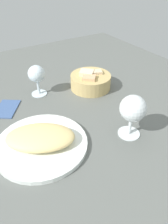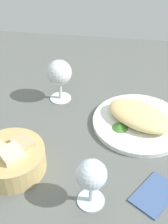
{
  "view_description": "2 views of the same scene",
  "coord_description": "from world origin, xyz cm",
  "px_view_note": "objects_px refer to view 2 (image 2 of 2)",
  "views": [
    {
      "loc": [
        -24.46,
        -54.84,
        43.85
      ],
      "look_at": [
        4.35,
        -8.78,
        3.7
      ],
      "focal_mm": 33.76,
      "sensor_mm": 36.0,
      "label": 1
    },
    {
      "loc": [
        -5.49,
        52.73,
        54.64
      ],
      "look_at": [
        3.66,
        -10.97,
        3.61
      ],
      "focal_mm": 46.75,
      "sensor_mm": 36.0,
      "label": 2
    }
  ],
  "objects_px": {
    "plate": "(139,123)",
    "bread_basket": "(12,158)",
    "wine_glass_near": "(59,74)",
    "wine_glass_far": "(91,177)",
    "folded_napkin": "(155,193)"
  },
  "relations": [
    {
      "from": "wine_glass_far",
      "to": "bread_basket",
      "type": "bearing_deg",
      "value": -18.72
    },
    {
      "from": "plate",
      "to": "wine_glass_near",
      "type": "distance_m",
      "value": 0.28
    },
    {
      "from": "plate",
      "to": "bread_basket",
      "type": "height_order",
      "value": "bread_basket"
    },
    {
      "from": "plate",
      "to": "wine_glass_far",
      "type": "xyz_separation_m",
      "value": [
        0.1,
        0.27,
        0.07
      ]
    },
    {
      "from": "bread_basket",
      "to": "wine_glass_far",
      "type": "bearing_deg",
      "value": 161.28
    },
    {
      "from": "wine_glass_near",
      "to": "wine_glass_far",
      "type": "distance_m",
      "value": 0.39
    },
    {
      "from": "wine_glass_near",
      "to": "folded_napkin",
      "type": "relative_size",
      "value": 1.23
    },
    {
      "from": "bread_basket",
      "to": "wine_glass_near",
      "type": "bearing_deg",
      "value": -100.37
    },
    {
      "from": "bread_basket",
      "to": "wine_glass_near",
      "type": "distance_m",
      "value": 0.31
    },
    {
      "from": "wine_glass_near",
      "to": "wine_glass_far",
      "type": "xyz_separation_m",
      "value": [
        -0.14,
        0.37,
        -0.01
      ]
    },
    {
      "from": "folded_napkin",
      "to": "plate",
      "type": "bearing_deg",
      "value": -136.83
    },
    {
      "from": "bread_basket",
      "to": "folded_napkin",
      "type": "distance_m",
      "value": 0.34
    },
    {
      "from": "wine_glass_near",
      "to": "folded_napkin",
      "type": "height_order",
      "value": "wine_glass_near"
    },
    {
      "from": "wine_glass_far",
      "to": "wine_glass_near",
      "type": "bearing_deg",
      "value": -68.58
    },
    {
      "from": "plate",
      "to": "bread_basket",
      "type": "distance_m",
      "value": 0.37
    }
  ]
}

